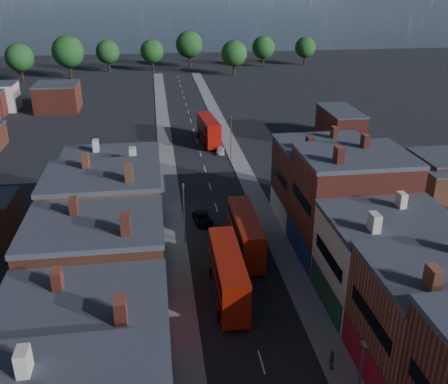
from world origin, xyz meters
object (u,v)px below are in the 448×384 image
object	(u,v)px
car_3	(220,150)
bus_0	(228,274)
bus_1	(245,233)
ped_3	(332,360)
bus_2	(209,130)
car_2	(203,218)

from	to	relation	value
car_3	bus_0	bearing A→B (deg)	-89.66
bus_1	car_3	xyz separation A→B (m)	(1.91, 37.36, -2.18)
car_3	ped_3	bearing A→B (deg)	-81.19
bus_2	ped_3	bearing A→B (deg)	-92.00
car_2	car_3	bearing A→B (deg)	70.62
ped_3	bus_0	bearing A→B (deg)	52.73
bus_0	car_3	size ratio (longest dim) A/B	3.23
bus_0	ped_3	bearing A→B (deg)	-58.07
bus_1	ped_3	bearing A→B (deg)	-79.28
car_2	ped_3	size ratio (longest dim) A/B	2.55
bus_2	car_2	size ratio (longest dim) A/B	2.56
bus_1	car_3	world-z (taller)	bus_1
bus_2	car_3	xyz separation A→B (m)	(1.49, -6.76, -2.20)
bus_2	bus_1	bearing A→B (deg)	-95.57
bus_1	ped_3	size ratio (longest dim) A/B	6.38
bus_2	car_3	bearing A→B (deg)	-82.63
bus_2	car_2	bearing A→B (deg)	-102.64
bus_1	car_3	bearing A→B (deg)	87.16
bus_0	car_3	world-z (taller)	bus_0
bus_1	bus_2	world-z (taller)	bus_2
ped_3	bus_1	bearing A→B (deg)	31.77
car_2	ped_3	distance (m)	30.28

